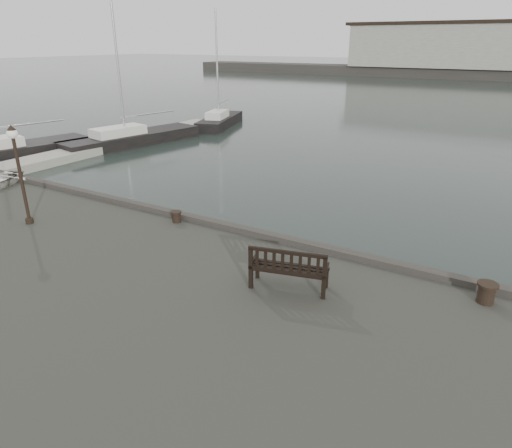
{
  "coord_description": "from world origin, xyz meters",
  "views": [
    {
      "loc": [
        4.97,
        -10.95,
        6.99
      ],
      "look_at": [
        -1.27,
        -0.5,
        2.1
      ],
      "focal_mm": 32.0,
      "sensor_mm": 36.0,
      "label": 1
    }
  ],
  "objects_px": {
    "bollard_right": "(486,293)",
    "yacht_c": "(132,141)",
    "yacht_d": "(220,123)",
    "bollard_left": "(176,217)",
    "yacht_a": "(10,155)",
    "bench": "(289,276)",
    "lamp_post": "(18,162)"
  },
  "relations": [
    {
      "from": "bollard_right",
      "to": "yacht_c",
      "type": "distance_m",
      "value": 28.03
    },
    {
      "from": "yacht_c",
      "to": "yacht_d",
      "type": "bearing_deg",
      "value": 94.79
    },
    {
      "from": "bollard_left",
      "to": "yacht_a",
      "type": "distance_m",
      "value": 20.02
    },
    {
      "from": "yacht_d",
      "to": "yacht_a",
      "type": "bearing_deg",
      "value": -123.41
    },
    {
      "from": "bench",
      "to": "bollard_left",
      "type": "relative_size",
      "value": 5.3
    },
    {
      "from": "bollard_left",
      "to": "yacht_a",
      "type": "height_order",
      "value": "yacht_a"
    },
    {
      "from": "bollard_right",
      "to": "yacht_d",
      "type": "relative_size",
      "value": 0.05
    },
    {
      "from": "bollard_right",
      "to": "lamp_post",
      "type": "bearing_deg",
      "value": -170.26
    },
    {
      "from": "yacht_a",
      "to": "bench",
      "type": "bearing_deg",
      "value": -6.37
    },
    {
      "from": "bench",
      "to": "yacht_a",
      "type": "height_order",
      "value": "yacht_a"
    },
    {
      "from": "bench",
      "to": "yacht_d",
      "type": "relative_size",
      "value": 0.19
    },
    {
      "from": "yacht_c",
      "to": "yacht_d",
      "type": "relative_size",
      "value": 1.41
    },
    {
      "from": "bollard_left",
      "to": "bollard_right",
      "type": "xyz_separation_m",
      "value": [
        9.1,
        -0.26,
        0.06
      ]
    },
    {
      "from": "bollard_left",
      "to": "bench",
      "type": "bearing_deg",
      "value": -21.16
    },
    {
      "from": "bench",
      "to": "yacht_c",
      "type": "distance_m",
      "value": 25.54
    },
    {
      "from": "yacht_a",
      "to": "yacht_c",
      "type": "height_order",
      "value": "yacht_c"
    },
    {
      "from": "bollard_left",
      "to": "bollard_right",
      "type": "relative_size",
      "value": 0.76
    },
    {
      "from": "bollard_right",
      "to": "yacht_a",
      "type": "bearing_deg",
      "value": 167.24
    },
    {
      "from": "bench",
      "to": "bollard_right",
      "type": "distance_m",
      "value": 4.4
    },
    {
      "from": "bollard_left",
      "to": "yacht_a",
      "type": "xyz_separation_m",
      "value": [
        -19.01,
        6.11,
        -1.5
      ]
    },
    {
      "from": "yacht_a",
      "to": "lamp_post",
      "type": "bearing_deg",
      "value": -17.65
    },
    {
      "from": "bench",
      "to": "yacht_c",
      "type": "bearing_deg",
      "value": 129.06
    },
    {
      "from": "yacht_c",
      "to": "yacht_d",
      "type": "xyz_separation_m",
      "value": [
        1.01,
        9.65,
        -0.01
      ]
    },
    {
      "from": "yacht_a",
      "to": "yacht_d",
      "type": "xyz_separation_m",
      "value": [
        4.62,
        16.8,
        -0.01
      ]
    },
    {
      "from": "yacht_a",
      "to": "yacht_d",
      "type": "height_order",
      "value": "yacht_a"
    },
    {
      "from": "yacht_d",
      "to": "bollard_right",
      "type": "bearing_deg",
      "value": -62.62
    },
    {
      "from": "bench",
      "to": "bollard_right",
      "type": "relative_size",
      "value": 4.01
    },
    {
      "from": "bench",
      "to": "yacht_d",
      "type": "bearing_deg",
      "value": 113.71
    },
    {
      "from": "bench",
      "to": "bollard_right",
      "type": "xyz_separation_m",
      "value": [
        4.05,
        1.7,
        -0.1
      ]
    },
    {
      "from": "lamp_post",
      "to": "yacht_a",
      "type": "bearing_deg",
      "value": 150.19
    },
    {
      "from": "bench",
      "to": "bollard_left",
      "type": "height_order",
      "value": "bench"
    },
    {
      "from": "yacht_a",
      "to": "yacht_d",
      "type": "bearing_deg",
      "value": 86.78
    }
  ]
}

